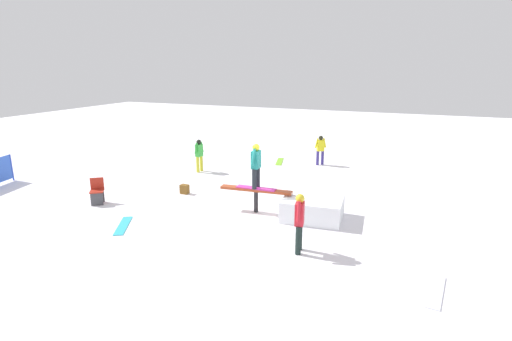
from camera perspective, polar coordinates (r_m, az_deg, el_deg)
The scene contains 12 objects.
ground_plane at distance 13.04m, azimuth -0.00°, elevation -5.93°, with size 60.00×60.00×0.00m, color white.
rail_feature at distance 12.82m, azimuth -0.00°, elevation -3.12°, with size 2.37×0.48×0.79m.
snow_kicker_ramp at distance 12.53m, azimuth 8.10°, elevation -5.36°, with size 1.80×1.50×0.66m, color white.
main_rider_on_rail at distance 12.58m, azimuth -0.00°, elevation 0.63°, with size 1.31×0.73×1.46m.
bystander_yellow at distance 19.11m, azimuth 9.19°, elevation 3.11°, with size 0.51×0.42×1.41m.
bystander_red at distance 10.13m, azimuth 6.22°, elevation -7.02°, with size 0.27×0.63×1.55m.
bystander_green at distance 17.83m, azimuth -8.12°, elevation 2.39°, with size 0.25×0.61×1.45m.
loose_snowboard_lime at distance 19.66m, azimuth 3.39°, elevation 1.29°, with size 1.49×0.28×0.02m, color #82D526.
loose_snowboard_white at distance 9.57m, azimuth 24.32°, elevation -15.48°, with size 1.44×0.28×0.02m, color silver.
loose_snowboard_cyan at distance 12.59m, azimuth -18.44°, elevation -7.47°, with size 1.40×0.28×0.02m, color #32C0D5.
folding_chair at distance 14.73m, azimuth -21.74°, elevation -2.86°, with size 0.61×0.61×0.88m.
backpack_on_snow at distance 15.02m, azimuth -10.17°, elevation -2.64°, with size 0.30×0.22×0.34m, color brown.
Camera 1 is at (-4.64, 11.27, 4.65)m, focal length 28.00 mm.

